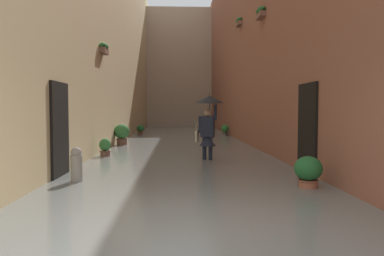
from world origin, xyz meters
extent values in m
plane|color=slate|center=(0.00, -13.54, 0.00)|extent=(67.71, 67.71, 0.00)
cube|color=slate|center=(0.00, -13.54, 0.07)|extent=(6.39, 33.08, 0.13)
cube|color=#935642|center=(-3.70, -13.54, 5.41)|extent=(1.80, 31.08, 10.82)
cube|color=black|center=(-2.78, -3.89, 1.10)|extent=(0.08, 1.10, 2.20)
cube|color=brown|center=(-2.70, -12.75, 5.57)|extent=(0.20, 0.70, 0.18)
ellipsoid|color=#23602D|center=(-2.70, -12.75, 5.73)|extent=(0.28, 0.76, 0.24)
cube|color=brown|center=(-2.70, -8.35, 4.85)|extent=(0.20, 0.70, 0.18)
ellipsoid|color=#23602D|center=(-2.70, -8.35, 5.01)|extent=(0.28, 0.76, 0.24)
cube|color=tan|center=(3.70, -13.54, 5.57)|extent=(1.80, 31.08, 11.13)
cube|color=black|center=(2.78, -3.84, 1.10)|extent=(0.08, 1.10, 2.20)
cube|color=brown|center=(2.70, -8.48, 3.61)|extent=(0.20, 0.70, 0.18)
ellipsoid|color=#2D7033|center=(2.70, -8.48, 3.77)|extent=(0.28, 0.76, 0.24)
cube|color=tan|center=(0.00, -27.98, 5.17)|extent=(9.19, 1.80, 10.35)
cube|color=#2D2319|center=(-0.61, -6.36, 0.05)|extent=(0.17, 0.26, 0.10)
cylinder|color=#1E2333|center=(-0.61, -6.36, 0.45)|extent=(0.15, 0.15, 0.70)
cube|color=#2D2319|center=(-0.78, -6.31, 0.05)|extent=(0.17, 0.26, 0.10)
cylinder|color=#1E2333|center=(-0.78, -6.31, 0.45)|extent=(0.15, 0.15, 0.70)
cube|color=#1E2333|center=(-0.70, -6.33, 1.10)|extent=(0.43, 0.32, 0.60)
cone|color=#1E2333|center=(-0.70, -6.33, 0.68)|extent=(0.62, 0.62, 0.28)
sphere|color=tan|center=(-0.70, -6.33, 1.50)|extent=(0.22, 0.22, 0.22)
cylinder|color=#1E2333|center=(-0.92, -6.27, 1.52)|extent=(0.10, 0.10, 0.44)
cylinder|color=#1E2333|center=(-0.48, -6.40, 1.16)|extent=(0.10, 0.10, 0.48)
cylinder|color=black|center=(-0.75, -6.31, 1.65)|extent=(0.02, 0.02, 0.50)
cone|color=black|center=(-0.75, -6.31, 1.90)|extent=(0.85, 0.85, 0.22)
cylinder|color=black|center=(-0.75, -6.31, 2.04)|extent=(0.01, 0.01, 0.08)
cube|color=beige|center=(-0.39, -6.40, 0.82)|extent=(0.14, 0.29, 0.32)
torus|color=beige|center=(-0.39, -6.40, 1.10)|extent=(0.11, 0.29, 0.30)
cylinder|color=brown|center=(2.47, -7.29, 0.14)|extent=(0.31, 0.31, 0.28)
torus|color=brown|center=(2.47, -7.29, 0.28)|extent=(0.34, 0.34, 0.04)
ellipsoid|color=#387F3D|center=(2.47, -7.29, 0.49)|extent=(0.36, 0.36, 0.41)
cylinder|color=#9E563D|center=(-2.28, -2.45, 0.13)|extent=(0.35, 0.35, 0.26)
torus|color=brown|center=(-2.28, -2.45, 0.26)|extent=(0.39, 0.39, 0.04)
ellipsoid|color=#23602D|center=(-2.28, -2.45, 0.49)|extent=(0.52, 0.52, 0.46)
cylinder|color=#66605B|center=(-2.53, -16.19, 0.14)|extent=(0.34, 0.34, 0.29)
torus|color=#56524E|center=(-2.53, -16.19, 0.29)|extent=(0.37, 0.37, 0.04)
ellipsoid|color=#2D7033|center=(-2.53, -16.19, 0.52)|extent=(0.43, 0.43, 0.46)
cylinder|color=brown|center=(2.51, -11.06, 0.19)|extent=(0.43, 0.43, 0.38)
torus|color=brown|center=(2.51, -11.06, 0.38)|extent=(0.47, 0.47, 0.04)
ellipsoid|color=#387F3D|center=(2.51, -11.06, 0.68)|extent=(0.64, 0.64, 0.62)
cylinder|color=brown|center=(2.36, -17.34, 0.15)|extent=(0.32, 0.32, 0.29)
torus|color=brown|center=(2.36, -17.34, 0.29)|extent=(0.35, 0.35, 0.04)
ellipsoid|color=#23602D|center=(2.36, -17.34, 0.49)|extent=(0.45, 0.45, 0.39)
cylinder|color=gray|center=(2.25, -3.22, 0.34)|extent=(0.24, 0.24, 0.67)
sphere|color=gray|center=(2.25, -3.22, 0.72)|extent=(0.22, 0.22, 0.22)
camera|label=1|loc=(0.20, 4.24, 1.60)|focal=34.02mm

